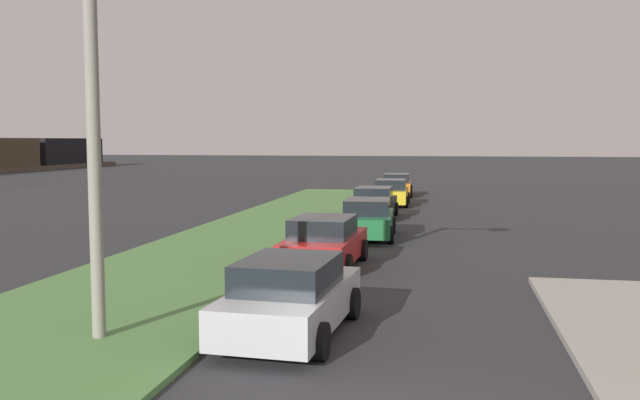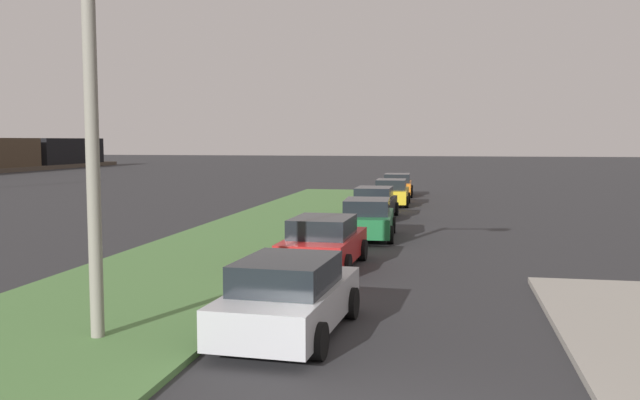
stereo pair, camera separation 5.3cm
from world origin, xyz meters
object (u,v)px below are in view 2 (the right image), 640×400
parked_car_yellow (391,193)px  streetlight (111,96)px  parked_car_red (324,243)px  parked_car_black (374,203)px  parked_car_green (367,219)px  parked_car_orange (397,185)px  parked_car_silver (289,297)px

parked_car_yellow → streetlight: (-26.73, 2.61, 3.67)m
parked_car_red → parked_car_black: same height
parked_car_red → parked_car_green: bearing=-3.0°
parked_car_red → parked_car_orange: size_ratio=1.00×
parked_car_red → parked_car_orange: bearing=1.6°
parked_car_silver → streetlight: bearing=114.2°
parked_car_black → parked_car_green: bearing=-176.0°
parked_car_black → parked_car_orange: 12.87m
parked_car_silver → parked_car_yellow: bearing=4.1°
parked_car_black → parked_car_yellow: (6.45, -0.24, 0.00)m
parked_car_silver → parked_car_yellow: size_ratio=1.01×
parked_car_red → parked_car_orange: same height
streetlight → parked_car_green: bearing=-11.5°
parked_car_silver → parked_car_green: bearing=3.8°
parked_car_silver → parked_car_orange: (32.05, 0.45, 0.00)m
parked_car_silver → streetlight: 4.81m
parked_car_silver → parked_car_yellow: 25.63m
parked_car_yellow → parked_car_orange: bearing=-0.0°
parked_car_red → streetlight: size_ratio=0.58×
parked_car_silver → parked_car_black: size_ratio=1.02×
parked_car_black → parked_car_red: bearing=179.7°
parked_car_silver → parked_car_black: (19.18, 0.53, 0.00)m
parked_car_silver → parked_car_orange: size_ratio=1.01×
parked_car_silver → parked_car_black: bearing=5.0°
parked_car_silver → parked_car_red: (6.70, 0.59, 0.00)m
parked_car_yellow → streetlight: 27.11m
parked_car_red → parked_car_black: size_ratio=1.01×
parked_car_silver → parked_car_green: size_ratio=1.00×
parked_car_red → streetlight: (-7.80, 2.31, 3.67)m
parked_car_yellow → parked_car_silver: bearing=179.1°
parked_car_black → parked_car_orange: size_ratio=0.98×
parked_car_red → parked_car_green: (6.09, -0.51, 0.00)m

